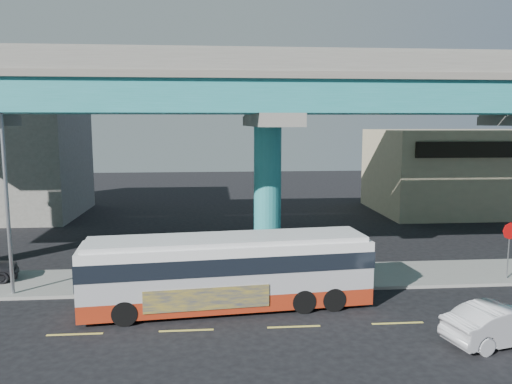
{
  "coord_description": "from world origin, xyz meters",
  "views": [
    {
      "loc": [
        -2.92,
        -17.92,
        7.58
      ],
      "look_at": [
        -1.06,
        4.0,
        4.52
      ],
      "focal_mm": 35.0,
      "sensor_mm": 36.0,
      "label": 1
    }
  ],
  "objects": [
    {
      "name": "ground",
      "position": [
        0.0,
        0.0,
        0.0
      ],
      "size": [
        120.0,
        120.0,
        0.0
      ],
      "primitive_type": "plane",
      "color": "black",
      "rests_on": "ground"
    },
    {
      "name": "sidewalk",
      "position": [
        0.0,
        5.5,
        0.07
      ],
      "size": [
        70.0,
        4.0,
        0.15
      ],
      "primitive_type": "cube",
      "color": "gray",
      "rests_on": "ground"
    },
    {
      "name": "lane_markings",
      "position": [
        -0.0,
        -0.3,
        0.01
      ],
      "size": [
        58.0,
        0.12,
        0.01
      ],
      "color": "#D8C64C",
      "rests_on": "ground"
    },
    {
      "name": "viaduct",
      "position": [
        -0.0,
        9.11,
        9.14
      ],
      "size": [
        52.0,
        12.4,
        11.7
      ],
      "color": "#207C7A",
      "rests_on": "ground"
    },
    {
      "name": "building_beige",
      "position": [
        18.0,
        22.98,
        3.51
      ],
      "size": [
        14.0,
        10.23,
        7.0
      ],
      "color": "tan",
      "rests_on": "ground"
    },
    {
      "name": "building_concrete",
      "position": [
        -20.0,
        24.0,
        4.5
      ],
      "size": [
        12.0,
        10.0,
        9.0
      ],
      "primitive_type": "cube",
      "color": "gray",
      "rests_on": "ground"
    },
    {
      "name": "transit_bus",
      "position": [
        -2.38,
        1.86,
        1.65
      ],
      "size": [
        11.88,
        3.65,
        3.0
      ],
      "rotation": [
        0.0,
        0.0,
        0.1
      ],
      "color": "maroon",
      "rests_on": "ground"
    },
    {
      "name": "sedan",
      "position": [
        6.98,
        -2.25,
        0.7
      ],
      "size": [
        3.42,
        4.92,
        1.4
      ],
      "primitive_type": "imported",
      "rotation": [
        0.0,
        0.0,
        1.81
      ],
      "color": "silver",
      "rests_on": "ground"
    },
    {
      "name": "stop_sign",
      "position": [
        11.09,
        4.18,
        2.15
      ],
      "size": [
        0.82,
        0.16,
        2.75
      ],
      "rotation": [
        0.0,
        0.0,
        -0.24
      ],
      "color": "gray",
      "rests_on": "sidewalk"
    }
  ]
}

